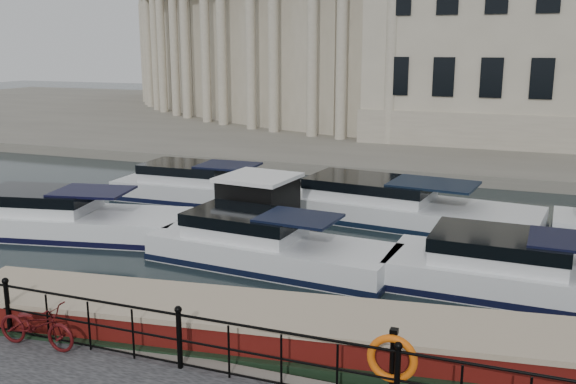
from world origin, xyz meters
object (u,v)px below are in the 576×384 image
object	(u,v)px
harbour_hut	(259,209)
narrowboat	(271,347)
bicycle	(36,325)
life_ring_post	(392,360)

from	to	relation	value
harbour_hut	narrowboat	bearing A→B (deg)	-59.00
bicycle	harbour_hut	size ratio (longest dim) A/B	0.51
harbour_hut	bicycle	bearing A→B (deg)	-86.20
narrowboat	harbour_hut	xyz separation A→B (m)	(-3.76, 8.07, 0.59)
life_ring_post	narrowboat	distance (m)	3.38
life_ring_post	bicycle	bearing A→B (deg)	-177.06
bicycle	life_ring_post	size ratio (longest dim) A/B	1.29
narrowboat	harbour_hut	distance (m)	8.92
life_ring_post	harbour_hut	size ratio (longest dim) A/B	0.40
harbour_hut	life_ring_post	bearing A→B (deg)	-49.87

